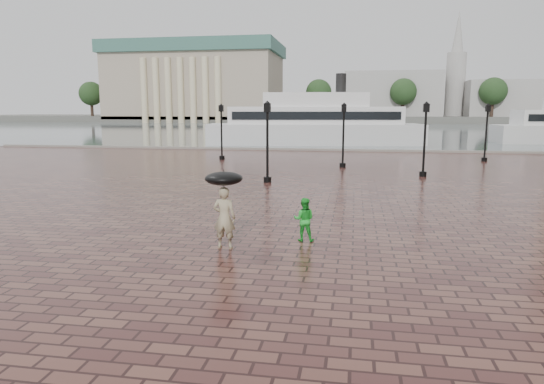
{
  "coord_description": "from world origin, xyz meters",
  "views": [
    {
      "loc": [
        -1.16,
        -16.68,
        4.04
      ],
      "look_at": [
        -3.79,
        -1.38,
        1.4
      ],
      "focal_mm": 32.0,
      "sensor_mm": 36.0,
      "label": 1
    }
  ],
  "objects_px": {
    "street_lamps": "(349,135)",
    "child_pedestrian": "(304,219)",
    "ferry_near": "(315,123)",
    "adult_pedestrian": "(224,218)"
  },
  "relations": [
    {
      "from": "street_lamps",
      "to": "ferry_near",
      "type": "xyz_separation_m",
      "value": [
        -4.33,
        23.37,
        0.14
      ]
    },
    {
      "from": "street_lamps",
      "to": "ferry_near",
      "type": "bearing_deg",
      "value": 100.51
    },
    {
      "from": "adult_pedestrian",
      "to": "ferry_near",
      "type": "bearing_deg",
      "value": -87.2
    },
    {
      "from": "child_pedestrian",
      "to": "ferry_near",
      "type": "bearing_deg",
      "value": -85.85
    },
    {
      "from": "adult_pedestrian",
      "to": "child_pedestrian",
      "type": "bearing_deg",
      "value": -150.12
    },
    {
      "from": "adult_pedestrian",
      "to": "ferry_near",
      "type": "height_order",
      "value": "ferry_near"
    },
    {
      "from": "street_lamps",
      "to": "ferry_near",
      "type": "relative_size",
      "value": 0.84
    },
    {
      "from": "adult_pedestrian",
      "to": "street_lamps",
      "type": "bearing_deg",
      "value": -97.51
    },
    {
      "from": "street_lamps",
      "to": "child_pedestrian",
      "type": "relative_size",
      "value": 15.78
    },
    {
      "from": "street_lamps",
      "to": "child_pedestrian",
      "type": "height_order",
      "value": "street_lamps"
    }
  ]
}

